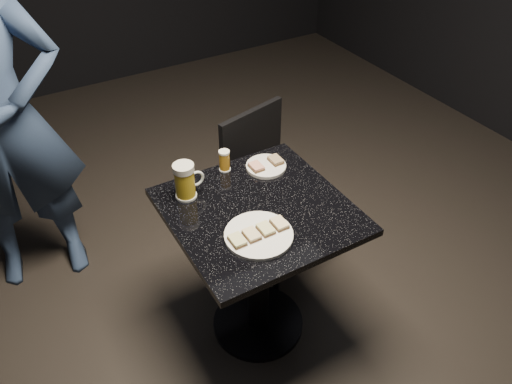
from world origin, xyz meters
TOP-DOWN VIEW (x-y plane):
  - floor at (0.00, 0.00)m, footprint 6.00×6.00m
  - plate_large at (-0.08, -0.14)m, footprint 0.26×0.26m
  - plate_small at (0.17, 0.22)m, footprint 0.18×0.18m
  - table at (0.00, 0.00)m, footprint 0.70×0.70m
  - beer_mug at (-0.22, 0.22)m, footprint 0.13×0.09m
  - beer_tumbler at (0.01, 0.30)m, footprint 0.05×0.05m
  - chair at (0.29, 0.41)m, footprint 0.48×0.48m
  - canapes_on_plate_large at (-0.08, -0.14)m, footprint 0.23×0.07m
  - canapes_on_plate_small at (0.17, 0.22)m, footprint 0.15×0.07m

SIDE VIEW (x-z plane):
  - floor at x=0.00m, z-range 0.00..0.00m
  - chair at x=0.29m, z-range 0.07..0.93m
  - table at x=0.00m, z-range 0.13..0.88m
  - plate_large at x=-0.08m, z-range 0.75..0.76m
  - plate_small at x=0.17m, z-range 0.75..0.76m
  - canapes_on_plate_large at x=-0.08m, z-range 0.76..0.78m
  - canapes_on_plate_small at x=0.17m, z-range 0.76..0.78m
  - beer_tumbler at x=0.01m, z-range 0.75..0.85m
  - beer_mug at x=-0.22m, z-range 0.75..0.91m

